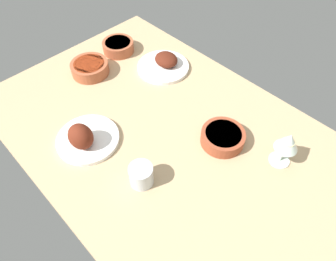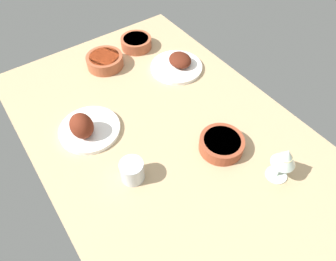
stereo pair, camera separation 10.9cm
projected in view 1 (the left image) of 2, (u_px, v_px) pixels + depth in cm
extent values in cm
cube|color=tan|center=(168.00, 137.00, 111.79)|extent=(140.00, 90.00, 4.00)
cylinder|color=white|center=(163.00, 67.00, 133.32)|extent=(22.69, 22.69, 1.60)
ellipsoid|color=#511E11|center=(166.00, 59.00, 131.50)|extent=(10.57, 9.27, 5.27)
cylinder|color=white|center=(88.00, 139.00, 107.72)|extent=(22.35, 22.35, 1.60)
ellipsoid|color=#602314|center=(81.00, 136.00, 102.05)|extent=(9.53, 8.03, 9.25)
cylinder|color=brown|center=(223.00, 137.00, 106.22)|extent=(15.51, 15.51, 4.78)
cylinder|color=#DBCC7A|center=(223.00, 134.00, 104.76)|extent=(12.72, 12.72, 1.00)
cylinder|color=#A35133|center=(118.00, 47.00, 140.01)|extent=(14.28, 14.28, 5.05)
cylinder|color=#D6BC70|center=(118.00, 43.00, 138.45)|extent=(11.71, 11.71, 1.00)
cylinder|color=#A35133|center=(89.00, 68.00, 129.84)|extent=(16.00, 16.00, 5.21)
cylinder|color=#9E3314|center=(88.00, 65.00, 128.22)|extent=(13.12, 13.12, 1.00)
cylinder|color=silver|center=(279.00, 160.00, 102.69)|extent=(7.00, 7.00, 0.50)
cylinder|color=silver|center=(282.00, 154.00, 99.79)|extent=(1.00, 1.00, 7.00)
cone|color=silver|center=(289.00, 141.00, 94.57)|extent=(7.60, 7.60, 6.50)
cylinder|color=beige|center=(287.00, 144.00, 95.69)|extent=(4.18, 4.18, 2.80)
cylinder|color=silver|center=(141.00, 175.00, 94.85)|extent=(7.71, 7.71, 7.62)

